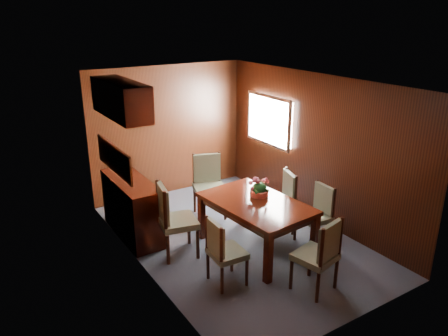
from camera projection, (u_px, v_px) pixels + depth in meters
ground at (236, 239)px, 6.67m from camera, size 4.50×4.50×0.00m
room_shell at (219, 132)px, 6.33m from camera, size 3.06×4.52×2.41m
sideboard at (132, 207)px, 6.68m from camera, size 0.48×1.40×0.90m
dining_table at (256, 208)px, 6.19m from camera, size 1.14×1.68×0.75m
chair_left_near at (222, 249)px, 5.42m from camera, size 0.44×0.45×0.91m
chair_left_far at (172, 216)px, 6.05m from camera, size 0.59×0.60×1.08m
chair_right_near at (318, 211)px, 6.43m from camera, size 0.45×0.47×0.92m
chair_right_far at (282, 198)px, 6.79m from camera, size 0.57×0.58×0.97m
chair_head at (321, 252)px, 5.25m from camera, size 0.55×0.54×0.98m
chair_foot at (209, 182)px, 7.32m from camera, size 0.63×0.62×1.06m
flower_centerpiece at (259, 187)px, 6.31m from camera, size 0.29×0.29×0.29m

